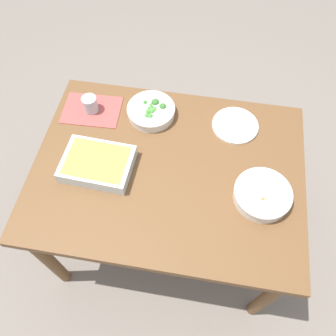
# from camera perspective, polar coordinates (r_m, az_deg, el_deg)

# --- Properties ---
(ground_plane) EXTENTS (6.00, 6.00, 0.00)m
(ground_plane) POSITION_cam_1_polar(r_m,az_deg,el_deg) (2.18, -0.00, -10.08)
(ground_plane) COLOR slate
(dining_table) EXTENTS (1.20, 0.90, 0.74)m
(dining_table) POSITION_cam_1_polar(r_m,az_deg,el_deg) (1.59, -0.00, -1.67)
(dining_table) COLOR brown
(dining_table) RESTS_ON ground_plane
(placemat) EXTENTS (0.29, 0.21, 0.00)m
(placemat) POSITION_cam_1_polar(r_m,az_deg,el_deg) (1.75, -12.60, 9.44)
(placemat) COLOR #B24C47
(placemat) RESTS_ON dining_table
(stew_bowl) EXTENTS (0.24, 0.24, 0.06)m
(stew_bowl) POSITION_cam_1_polar(r_m,az_deg,el_deg) (1.47, 15.48, -4.29)
(stew_bowl) COLOR silver
(stew_bowl) RESTS_ON dining_table
(broccoli_bowl) EXTENTS (0.23, 0.23, 0.07)m
(broccoli_bowl) POSITION_cam_1_polar(r_m,az_deg,el_deg) (1.67, -2.80, 9.54)
(broccoli_bowl) COLOR silver
(broccoli_bowl) RESTS_ON dining_table
(baking_dish) EXTENTS (0.31, 0.23, 0.06)m
(baking_dish) POSITION_cam_1_polar(r_m,az_deg,el_deg) (1.52, -11.70, 0.74)
(baking_dish) COLOR silver
(baking_dish) RESTS_ON dining_table
(drink_cup) EXTENTS (0.07, 0.07, 0.08)m
(drink_cup) POSITION_cam_1_polar(r_m,az_deg,el_deg) (1.72, -12.83, 10.23)
(drink_cup) COLOR #B2BCC6
(drink_cup) RESTS_ON dining_table
(side_plate) EXTENTS (0.22, 0.22, 0.01)m
(side_plate) POSITION_cam_1_polar(r_m,az_deg,el_deg) (1.67, 11.15, 7.00)
(side_plate) COLOR white
(side_plate) RESTS_ON dining_table
(spoon_by_stew) EXTENTS (0.13, 0.14, 0.01)m
(spoon_by_stew) POSITION_cam_1_polar(r_m,az_deg,el_deg) (1.50, 14.20, -3.54)
(spoon_by_stew) COLOR silver
(spoon_by_stew) RESTS_ON dining_table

